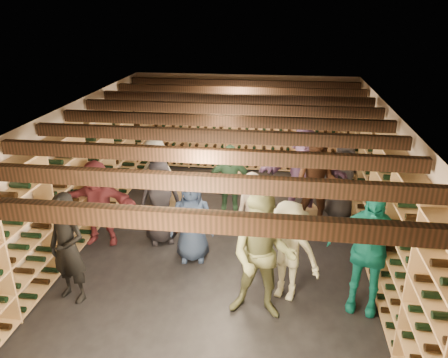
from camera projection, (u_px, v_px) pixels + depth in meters
name	position (u px, v px, depth m)	size (l,w,h in m)	color
ground	(223.00, 242.00, 7.92)	(8.00, 8.00, 0.00)	black
walls	(223.00, 181.00, 7.47)	(5.52, 8.02, 2.40)	beige
ceiling	(223.00, 112.00, 7.02)	(5.50, 8.00, 0.01)	beige
ceiling_joists	(223.00, 121.00, 7.07)	(5.40, 7.12, 0.18)	black
wine_rack_left	(81.00, 180.00, 7.83)	(0.32, 7.50, 2.15)	tan
wine_rack_right	(377.00, 196.00, 7.20)	(0.32, 7.50, 2.15)	tan
wine_rack_back	(243.00, 129.00, 11.04)	(4.70, 0.30, 2.15)	tan
crate_stack_left	(174.00, 190.00, 9.25)	(0.51, 0.34, 0.68)	tan
crate_stack_right	(232.00, 181.00, 9.96)	(0.56, 0.43, 0.51)	tan
crate_loose	(305.00, 211.00, 8.90)	(0.50, 0.33, 0.17)	tan
person_0	(160.00, 202.00, 7.70)	(0.76, 0.49, 1.55)	black
person_1	(68.00, 248.00, 6.14)	(0.60, 0.40, 1.65)	black
person_2	(263.00, 257.00, 5.76)	(0.90, 0.70, 1.84)	#5D623D
person_3	(287.00, 251.00, 6.18)	(0.99, 0.57, 1.53)	beige
person_4	(367.00, 251.00, 5.90)	(1.08, 0.45, 1.85)	#117C6F
person_5	(98.00, 203.00, 7.65)	(1.44, 0.46, 1.56)	maroon
person_6	(192.00, 219.00, 7.16)	(0.72, 0.47, 1.48)	#22314F
person_7	(253.00, 217.00, 7.17)	(0.56, 0.37, 1.53)	gray
person_8	(317.00, 184.00, 8.12)	(0.88, 0.69, 1.82)	#412516
person_9	(156.00, 174.00, 9.03)	(0.97, 0.56, 1.50)	#A7A698
person_10	(229.00, 184.00, 8.42)	(0.93, 0.39, 1.58)	#2A4E34
person_11	(303.00, 173.00, 8.60)	(1.70, 0.54, 1.83)	#895F93
person_12	(342.00, 181.00, 8.55)	(0.77, 0.50, 1.58)	#353439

